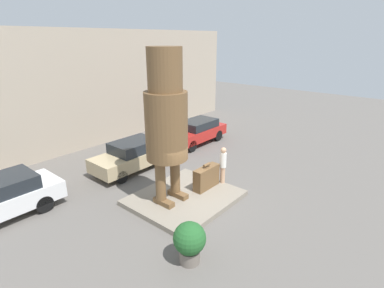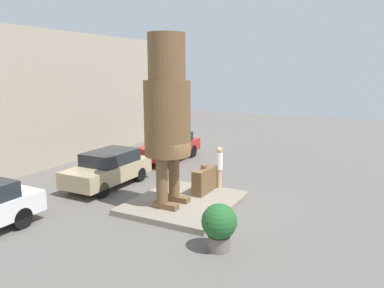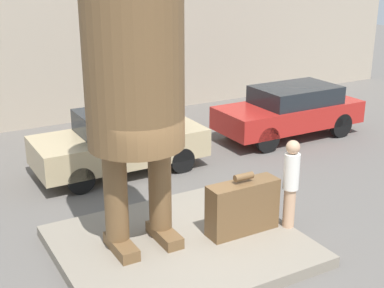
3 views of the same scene
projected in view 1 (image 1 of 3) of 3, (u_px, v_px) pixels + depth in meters
name	position (u px, v px, depth m)	size (l,w,h in m)	color
ground_plane	(185.00, 200.00, 12.47)	(60.00, 60.00, 0.00)	#605B56
pedestal	(185.00, 198.00, 12.43)	(4.14, 3.58, 0.21)	gray
building_backdrop	(65.00, 93.00, 16.74)	(28.00, 0.60, 6.90)	tan
statue_figure	(166.00, 116.00, 10.97)	(1.60, 1.60, 5.91)	brown
giant_suitcase	(206.00, 177.00, 12.92)	(1.35, 0.42, 1.14)	brown
tourist	(223.00, 164.00, 13.23)	(0.29, 0.29, 1.68)	tan
parked_car_tan	(132.00, 155.00, 15.08)	(4.08, 1.74, 1.51)	tan
parked_car_red	(197.00, 131.00, 18.92)	(4.28, 1.73, 1.48)	#B2231E
planter_pot	(190.00, 241.00, 8.79)	(0.99, 0.99, 1.34)	#70665B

